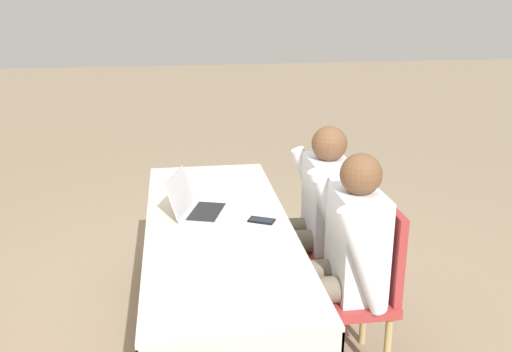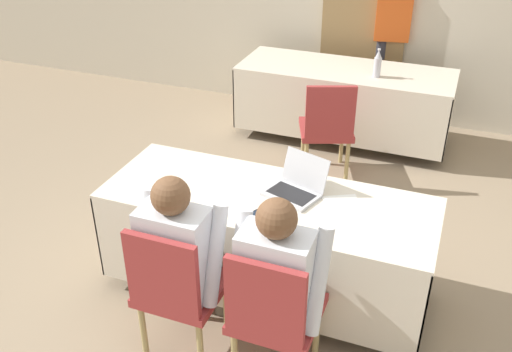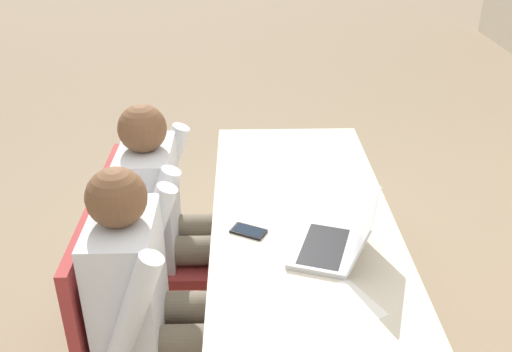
# 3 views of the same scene
# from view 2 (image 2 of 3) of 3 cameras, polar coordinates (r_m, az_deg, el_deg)

# --- Properties ---
(ground_plane) EXTENTS (24.00, 24.00, 0.00)m
(ground_plane) POSITION_cam_2_polar(r_m,az_deg,el_deg) (3.84, 1.06, -11.24)
(ground_plane) COLOR gray
(conference_table_near) EXTENTS (2.01, 0.74, 0.72)m
(conference_table_near) POSITION_cam_2_polar(r_m,az_deg,el_deg) (3.50, 1.15, -4.49)
(conference_table_near) COLOR beige
(conference_table_near) RESTS_ON ground_plane
(conference_table_far) EXTENTS (2.01, 0.74, 0.72)m
(conference_table_far) POSITION_cam_2_polar(r_m,az_deg,el_deg) (5.57, 8.86, 8.86)
(conference_table_far) COLOR beige
(conference_table_far) RESTS_ON ground_plane
(laptop) EXTENTS (0.38, 0.37, 0.22)m
(laptop) POSITION_cam_2_polar(r_m,az_deg,el_deg) (3.43, 3.96, -1.14)
(laptop) COLOR #B7B7BC
(laptop) RESTS_ON conference_table_near
(cell_phone) EXTENTS (0.13, 0.15, 0.01)m
(cell_phone) POSITION_cam_2_polar(r_m,az_deg,el_deg) (3.23, -0.20, -4.00)
(cell_phone) COLOR black
(cell_phone) RESTS_ON conference_table_near
(paper_beside_laptop) EXTENTS (0.23, 0.31, 0.00)m
(paper_beside_laptop) POSITION_cam_2_polar(r_m,az_deg,el_deg) (3.39, -3.42, -2.33)
(paper_beside_laptop) COLOR white
(paper_beside_laptop) RESTS_ON conference_table_near
(paper_centre_table) EXTENTS (0.33, 0.36, 0.00)m
(paper_centre_table) POSITION_cam_2_polar(r_m,az_deg,el_deg) (3.34, 8.87, -3.25)
(paper_centre_table) COLOR white
(paper_centre_table) RESTS_ON conference_table_near
(water_bottle) EXTENTS (0.07, 0.07, 0.26)m
(water_bottle) POSITION_cam_2_polar(r_m,az_deg,el_deg) (5.32, 12.06, 10.87)
(water_bottle) COLOR #B7B7C1
(water_bottle) RESTS_ON conference_table_far
(chair_near_left) EXTENTS (0.44, 0.44, 0.89)m
(chair_near_left) POSITION_cam_2_polar(r_m,az_deg,el_deg) (3.15, -8.00, -10.91)
(chair_near_left) COLOR tan
(chair_near_left) RESTS_ON ground_plane
(chair_near_right) EXTENTS (0.44, 0.44, 0.89)m
(chair_near_right) POSITION_cam_2_polar(r_m,az_deg,el_deg) (2.98, 1.69, -13.52)
(chair_near_right) COLOR tan
(chair_near_right) RESTS_ON ground_plane
(chair_far_spare) EXTENTS (0.57, 0.57, 0.89)m
(chair_far_spare) POSITION_cam_2_polar(r_m,az_deg,el_deg) (4.87, 7.15, 5.00)
(chair_far_spare) COLOR tan
(chair_far_spare) RESTS_ON ground_plane
(person_checkered_shirt) EXTENTS (0.50, 0.52, 1.15)m
(person_checkered_shirt) POSITION_cam_2_polar(r_m,az_deg,el_deg) (3.12, -7.32, -7.55)
(person_checkered_shirt) COLOR #665B4C
(person_checkered_shirt) RESTS_ON ground_plane
(person_white_shirt) EXTENTS (0.50, 0.52, 1.15)m
(person_white_shirt) POSITION_cam_2_polar(r_m,az_deg,el_deg) (2.94, 2.42, -9.97)
(person_white_shirt) COLOR #665B4C
(person_white_shirt) RESTS_ON ground_plane
(person_red_shirt) EXTENTS (0.37, 0.26, 1.59)m
(person_red_shirt) POSITION_cam_2_polar(r_m,az_deg,el_deg) (6.04, 13.39, 13.74)
(person_red_shirt) COLOR #33333D
(person_red_shirt) RESTS_ON ground_plane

